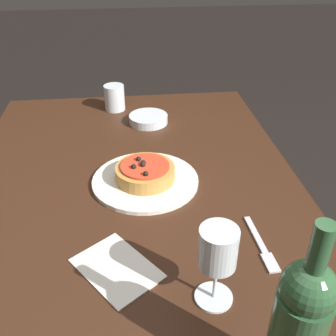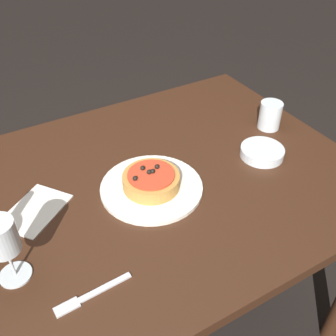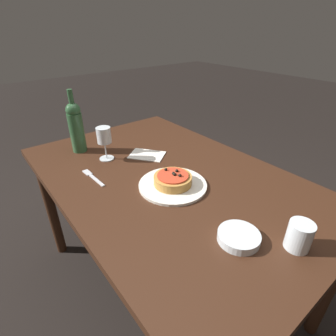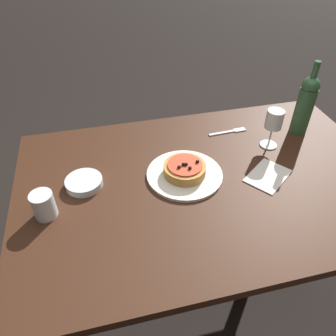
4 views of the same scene
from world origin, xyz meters
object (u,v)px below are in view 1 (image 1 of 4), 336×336
wine_glass (219,251)px  water_cup (115,98)px  wine_bottle (299,331)px  dining_table (135,226)px  pizza (146,172)px  fork (263,246)px  side_bowl (149,119)px  dinner_plate (146,181)px

wine_glass → water_cup: 0.95m
wine_bottle → water_cup: wine_bottle is taller
dining_table → water_cup: size_ratio=15.15×
dining_table → pizza: size_ratio=8.89×
wine_glass → fork: wine_glass is taller
pizza → fork: (0.29, 0.24, -0.03)m
water_cup → side_bowl: 0.18m
dinner_plate → fork: 0.38m
dinner_plate → pizza: bearing=-63.0°
pizza → fork: 0.38m
dining_table → dinner_plate: size_ratio=4.93×
water_cup → pizza: bearing=9.3°
dinner_plate → water_cup: water_cup is taller
pizza → side_bowl: bearing=174.7°
dinner_plate → dining_table: bearing=-25.0°
pizza → water_cup: size_ratio=1.70×
wine_bottle → fork: bearing=167.6°
pizza → side_bowl: size_ratio=1.18×
pizza → wine_glass: 0.43m
wine_glass → fork: size_ratio=0.95×
side_bowl → fork: (0.67, 0.21, -0.01)m
wine_glass → water_cup: (-0.93, -0.19, -0.08)m
dining_table → wine_glass: 0.42m
pizza → wine_glass: (0.41, 0.11, 0.09)m
wine_bottle → fork: (-0.31, 0.07, -0.14)m
water_cup → fork: (0.80, 0.33, -0.05)m
wine_glass → fork: 0.22m
dining_table → fork: 0.36m
water_cup → fork: size_ratio=0.53×
wine_bottle → water_cup: (-1.11, -0.26, -0.09)m
water_cup → wine_bottle: bearing=13.2°
dining_table → water_cup: water_cup is taller
dining_table → water_cup: 0.61m
wine_bottle → fork: size_ratio=1.84×
water_cup → fork: water_cup is taller
dining_table → side_bowl: (-0.46, 0.07, 0.10)m
dining_table → wine_bottle: wine_bottle is taller
dinner_plate → side_bowl: 0.38m
pizza → dining_table: bearing=-24.9°
wine_glass → side_bowl: size_ratio=1.24×
pizza → fork: pizza is taller
side_bowl → fork: 0.70m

